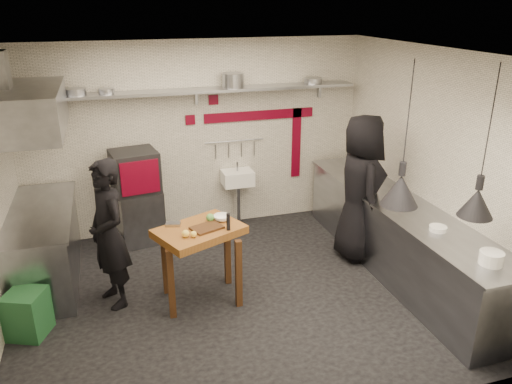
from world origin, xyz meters
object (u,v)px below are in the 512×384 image
object	(u,v)px
oven_stand	(140,216)
prep_table	(201,264)
combi_oven	(135,171)
chef_right	(360,188)
chef_left	(109,235)
green_bin	(27,314)

from	to	relation	value
oven_stand	prep_table	xyz separation A→B (m)	(0.54, -1.75, 0.06)
combi_oven	chef_right	size ratio (longest dim) A/B	0.31
prep_table	oven_stand	bearing A→B (deg)	83.74
oven_stand	chef_left	world-z (taller)	chef_left
combi_oven	oven_stand	bearing A→B (deg)	56.31
green_bin	prep_table	distance (m)	1.88
prep_table	chef_right	size ratio (longest dim) A/B	0.47
combi_oven	chef_left	xyz separation A→B (m)	(-0.41, -1.46, -0.22)
chef_left	prep_table	bearing A→B (deg)	54.83
chef_left	oven_stand	bearing A→B (deg)	142.51
combi_oven	green_bin	size ratio (longest dim) A/B	1.21
chef_left	chef_right	xyz separation A→B (m)	(3.21, 0.21, 0.12)
green_bin	prep_table	xyz separation A→B (m)	(1.86, 0.13, 0.21)
green_bin	prep_table	size ratio (longest dim) A/B	0.54
prep_table	chef_left	world-z (taller)	chef_left
green_bin	oven_stand	bearing A→B (deg)	54.81
prep_table	green_bin	bearing A→B (deg)	160.41
combi_oven	chef_left	world-z (taller)	chef_left
chef_right	combi_oven	bearing A→B (deg)	75.14
combi_oven	prep_table	bearing A→B (deg)	-80.48
green_bin	chef_left	world-z (taller)	chef_left
chef_right	green_bin	bearing A→B (deg)	107.21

